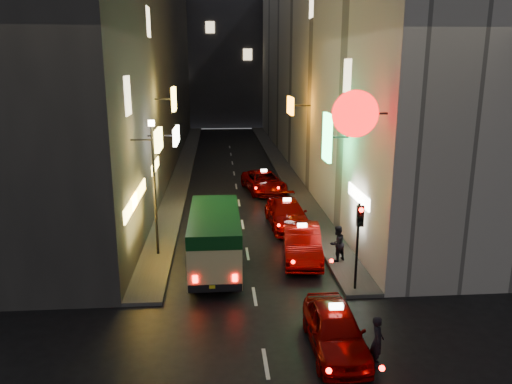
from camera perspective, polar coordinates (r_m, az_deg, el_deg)
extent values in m
cube|color=#3C3936|center=(43.73, -13.68, 14.35)|extent=(6.00, 52.00, 18.00)
cube|color=#FFD959|center=(21.73, -11.08, 5.89)|extent=(0.18, 1.65, 0.92)
cube|color=white|center=(26.95, -9.11, 6.39)|extent=(0.18, 2.30, 0.86)
cube|color=yellow|center=(30.53, -9.37, 10.44)|extent=(0.18, 1.58, 1.41)
cube|color=#FFD959|center=(21.32, -14.17, -1.72)|extent=(0.10, 3.06, 0.55)
cube|color=yellow|center=(23.43, -13.30, -0.22)|extent=(0.10, 4.05, 0.55)
cube|color=#FFD959|center=(29.72, -11.46, 2.95)|extent=(0.10, 3.12, 0.55)
cube|color=#FFE5B2|center=(21.56, -14.49, 10.61)|extent=(0.06, 1.30, 1.60)
cube|color=#FFE5B2|center=(29.53, -12.22, 18.46)|extent=(0.06, 1.30, 1.60)
cube|color=#B7B1A8|center=(44.21, 7.97, 14.60)|extent=(6.00, 52.00, 18.00)
cylinder|color=#F20A0A|center=(19.00, 11.28, 8.77)|extent=(1.74, 0.18, 1.74)
cube|color=#2FED6D|center=(24.40, 8.14, 6.20)|extent=(0.18, 1.38, 2.30)
cube|color=orange|center=(34.06, 3.96, 9.83)|extent=(0.18, 2.06, 1.16)
cube|color=white|center=(22.90, 11.67, -0.47)|extent=(0.10, 3.23, 0.55)
cube|color=#FFE5B2|center=(25.03, 10.42, 12.90)|extent=(0.06, 1.30, 1.60)
cube|color=#FFE5B2|center=(34.99, 6.36, 20.47)|extent=(0.06, 1.30, 1.60)
cube|color=#313236|center=(75.26, -3.60, 16.11)|extent=(30.00, 10.00, 22.00)
cube|color=#464441|center=(44.18, -8.18, 2.94)|extent=(1.50, 52.00, 0.15)
cube|color=#464441|center=(44.43, 2.83, 3.14)|extent=(1.50, 52.00, 0.15)
cube|color=#D1CA82|center=(21.71, -4.72, -5.25)|extent=(2.11, 5.99, 2.19)
cube|color=#0B3A14|center=(21.44, -4.77, -3.12)|extent=(2.13, 6.01, 0.55)
cube|color=black|center=(21.92, -4.73, -4.45)|extent=(2.13, 3.59, 0.50)
cube|color=black|center=(19.35, -4.68, -10.83)|extent=(2.05, 0.18, 0.30)
cube|color=#FF0A05|center=(19.14, -6.97, -9.87)|extent=(0.18, 0.06, 0.28)
cube|color=#FF0A05|center=(19.12, -2.43, -9.79)|extent=(0.18, 0.06, 0.28)
cylinder|color=black|center=(23.91, -6.89, -6.22)|extent=(0.22, 0.76, 0.76)
cylinder|color=black|center=(20.35, -2.02, -9.92)|extent=(0.22, 0.76, 0.76)
imported|color=#7C0100|center=(16.34, 9.05, -14.89)|extent=(2.17, 5.17, 1.63)
cube|color=white|center=(15.92, 9.18, -12.03)|extent=(0.42, 0.19, 0.16)
sphere|color=#FF0A05|center=(14.25, 8.33, -19.56)|extent=(0.16, 0.16, 0.16)
sphere|color=#FF0A05|center=(14.60, 14.20, -18.95)|extent=(0.16, 0.16, 0.16)
imported|color=#7C0100|center=(23.11, 5.26, -5.54)|extent=(2.88, 5.87, 1.80)
cube|color=white|center=(22.79, 5.32, -3.19)|extent=(0.44, 0.22, 0.16)
sphere|color=#FF0A05|center=(20.61, 4.25, -7.98)|extent=(0.16, 0.16, 0.16)
sphere|color=#FF0A05|center=(20.90, 8.62, -7.78)|extent=(0.16, 0.16, 0.16)
imported|color=#7C0100|center=(27.62, 3.55, -2.25)|extent=(2.42, 5.43, 1.70)
cube|color=white|center=(27.37, 3.58, -0.37)|extent=(0.43, 0.20, 0.16)
sphere|color=#FF0A05|center=(25.23, 2.62, -3.82)|extent=(0.16, 0.16, 0.16)
sphere|color=#FF0A05|center=(25.45, 5.99, -3.72)|extent=(0.16, 0.16, 0.16)
imported|color=#7C0100|center=(35.09, 0.89, 1.37)|extent=(2.99, 5.56, 1.68)
cube|color=white|center=(34.89, 0.90, 2.86)|extent=(0.44, 0.25, 0.16)
sphere|color=#FF0A05|center=(32.69, -0.01, 0.44)|extent=(0.16, 0.16, 0.16)
sphere|color=#FF0A05|center=(32.84, 2.58, 0.49)|extent=(0.16, 0.16, 0.16)
imported|color=black|center=(15.81, 13.72, -15.90)|extent=(0.49, 0.65, 1.79)
imported|color=black|center=(22.70, 9.26, -5.57)|extent=(0.83, 0.73, 1.86)
cylinder|color=black|center=(19.82, 11.48, -6.15)|extent=(0.10, 0.10, 3.50)
cube|color=black|center=(19.24, 11.82, -2.71)|extent=(0.26, 0.18, 0.80)
sphere|color=#FF0A05|center=(19.07, 11.95, -2.03)|extent=(0.18, 0.18, 0.18)
sphere|color=black|center=(19.14, 11.91, -2.80)|extent=(0.17, 0.17, 0.17)
sphere|color=black|center=(19.22, 11.87, -3.57)|extent=(0.17, 0.17, 0.17)
cylinder|color=black|center=(23.09, -11.48, 0.06)|extent=(0.12, 0.12, 6.00)
cylinder|color=#FFE5BF|center=(22.54, -11.87, 7.71)|extent=(0.28, 0.28, 0.25)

